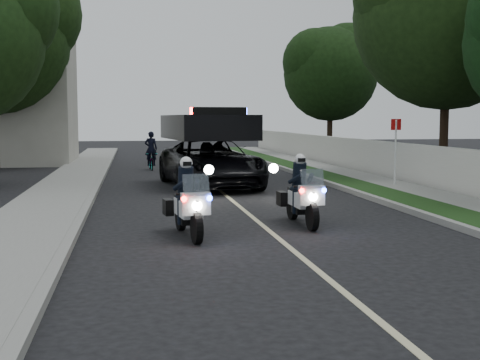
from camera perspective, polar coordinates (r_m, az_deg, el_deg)
name	(u,v)px	position (r m, az deg, el deg)	size (l,w,h in m)	color
ground	(319,272)	(10.23, 7.10, -8.18)	(120.00, 120.00, 0.00)	black
curb_right	(352,191)	(20.86, 10.01, -0.99)	(0.20, 60.00, 0.15)	gray
grass_verge	(373,191)	(21.10, 11.80, -0.94)	(1.20, 60.00, 0.16)	#193814
sidewalk_right	(410,190)	(21.61, 15.01, -0.86)	(1.40, 60.00, 0.16)	gray
property_wall	(439,169)	(21.98, 17.42, 0.94)	(0.22, 60.00, 1.50)	beige
curb_left	(92,196)	(19.69, -13.10, -1.43)	(0.20, 60.00, 0.15)	gray
sidewalk_left	(55,197)	(19.79, -16.28, -1.47)	(2.00, 60.00, 0.16)	gray
lane_marking	(227,196)	(19.88, -1.21, -1.43)	(0.12, 50.00, 0.01)	#BFB78C
police_moto_left	(188,236)	(13.17, -4.67, -5.06)	(0.68, 1.93, 1.64)	white
police_moto_right	(301,225)	(14.63, 5.52, -4.00)	(0.67, 1.91, 1.62)	silver
police_suv	(211,187)	(22.58, -2.64, -0.61)	(2.85, 6.15, 2.99)	black
bicycle	(151,170)	(30.20, -7.95, 0.90)	(0.53, 1.53, 0.80)	black
cyclist	(151,170)	(30.20, -7.95, 0.90)	(0.58, 0.39, 1.61)	black
sign_post	(395,189)	(22.52, 13.68, -0.77)	(0.39, 0.39, 2.48)	#B90E0D
tree_right_d	(442,176)	(27.94, 17.69, 0.32)	(7.67, 7.67, 12.79)	#1D3712
tree_right_e	(329,155)	(42.99, 8.01, 2.27)	(6.21, 6.21, 10.36)	black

